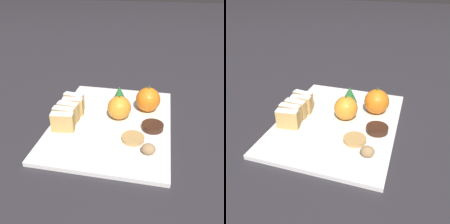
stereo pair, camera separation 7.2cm
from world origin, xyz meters
TOP-DOWN VIEW (x-y plane):
  - ground_plane at (0.00, 0.00)m, footprint 6.00×6.00m
  - serving_platter at (0.00, 0.00)m, footprint 0.34×0.44m
  - stollen_slice_front at (-0.12, -0.08)m, footprint 0.06×0.03m
  - stollen_slice_second at (-0.13, -0.05)m, footprint 0.06×0.02m
  - stollen_slice_third at (-0.13, -0.02)m, footprint 0.06×0.02m
  - stollen_slice_fourth at (-0.12, 0.01)m, footprint 0.06×0.03m
  - stollen_slice_fifth at (-0.13, 0.04)m, footprint 0.06×0.03m
  - orange_near at (0.02, 0.02)m, footprint 0.07×0.07m
  - orange_far at (0.10, 0.08)m, footprint 0.08×0.08m
  - walnut at (0.12, -0.13)m, footprint 0.03×0.03m
  - chocolate_cookie at (0.12, -0.02)m, footprint 0.06×0.06m
  - gingerbread_cookie at (0.07, -0.08)m, footprint 0.06×0.06m
  - evergreen_sprig at (0.00, 0.13)m, footprint 0.05×0.05m

SIDE VIEW (x-z plane):
  - ground_plane at x=0.00m, z-range 0.00..0.00m
  - serving_platter at x=0.00m, z-range 0.00..0.01m
  - gingerbread_cookie at x=0.07m, z-range 0.01..0.02m
  - chocolate_cookie at x=0.12m, z-range 0.01..0.03m
  - walnut at x=0.12m, z-range 0.01..0.04m
  - evergreen_sprig at x=0.00m, z-range 0.01..0.07m
  - stollen_slice_front at x=-0.12m, z-range 0.01..0.07m
  - stollen_slice_second at x=-0.13m, z-range 0.01..0.07m
  - stollen_slice_third at x=-0.13m, z-range 0.01..0.07m
  - stollen_slice_fourth at x=-0.12m, z-range 0.01..0.07m
  - stollen_slice_fifth at x=-0.13m, z-range 0.01..0.07m
  - orange_near at x=0.02m, z-range 0.01..0.09m
  - orange_far at x=0.10m, z-range 0.01..0.09m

